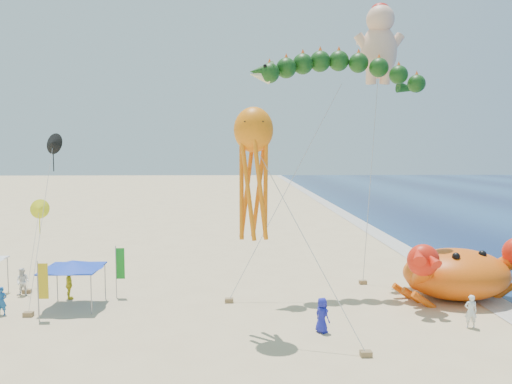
{
  "coord_description": "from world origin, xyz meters",
  "views": [
    {
      "loc": [
        -3.05,
        -27.69,
        8.92
      ],
      "look_at": [
        -2.0,
        2.0,
        6.5
      ],
      "focal_mm": 35.0,
      "sensor_mm": 36.0,
      "label": 1
    }
  ],
  "objects_px": {
    "cherub_kite": "(379,42)",
    "octopus_kite": "(254,163)",
    "canopy_blue": "(73,265)",
    "crab_inflatable": "(457,272)",
    "dragon_kite": "(339,76)"
  },
  "relations": [
    {
      "from": "cherub_kite",
      "to": "octopus_kite",
      "type": "xyz_separation_m",
      "value": [
        -8.9,
        -10.15,
        -8.05
      ]
    },
    {
      "from": "canopy_blue",
      "to": "octopus_kite",
      "type": "bearing_deg",
      "value": -21.94
    },
    {
      "from": "cherub_kite",
      "to": "canopy_blue",
      "type": "relative_size",
      "value": 5.55
    },
    {
      "from": "crab_inflatable",
      "to": "canopy_blue",
      "type": "bearing_deg",
      "value": -178.23
    },
    {
      "from": "dragon_kite",
      "to": "canopy_blue",
      "type": "distance_m",
      "value": 19.74
    },
    {
      "from": "dragon_kite",
      "to": "cherub_kite",
      "type": "height_order",
      "value": "cherub_kite"
    },
    {
      "from": "octopus_kite",
      "to": "dragon_kite",
      "type": "bearing_deg",
      "value": 52.77
    },
    {
      "from": "dragon_kite",
      "to": "octopus_kite",
      "type": "relative_size",
      "value": 1.35
    },
    {
      "from": "dragon_kite",
      "to": "octopus_kite",
      "type": "bearing_deg",
      "value": -127.23
    },
    {
      "from": "crab_inflatable",
      "to": "dragon_kite",
      "type": "xyz_separation_m",
      "value": [
        -6.82,
        2.55,
        12.04
      ]
    },
    {
      "from": "dragon_kite",
      "to": "cherub_kite",
      "type": "relative_size",
      "value": 0.79
    },
    {
      "from": "crab_inflatable",
      "to": "canopy_blue",
      "type": "relative_size",
      "value": 2.51
    },
    {
      "from": "cherub_kite",
      "to": "crab_inflatable",
      "type": "bearing_deg",
      "value": -56.4
    },
    {
      "from": "crab_inflatable",
      "to": "octopus_kite",
      "type": "xyz_separation_m",
      "value": [
        -12.44,
        -4.84,
        6.69
      ]
    },
    {
      "from": "crab_inflatable",
      "to": "cherub_kite",
      "type": "xyz_separation_m",
      "value": [
        -3.53,
        5.32,
        14.74
      ]
    }
  ]
}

